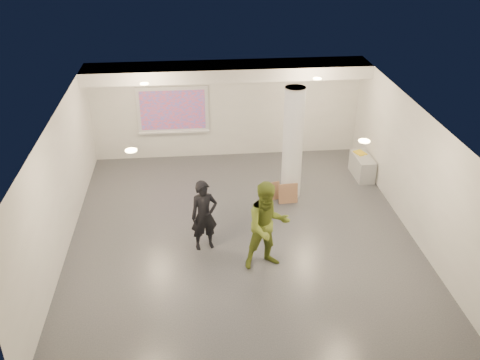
{
  "coord_description": "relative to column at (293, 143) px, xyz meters",
  "views": [
    {
      "loc": [
        -1.07,
        -10.58,
        7.09
      ],
      "look_at": [
        0.0,
        0.4,
        1.25
      ],
      "focal_mm": 40.0,
      "sensor_mm": 36.0,
      "label": 1
    }
  ],
  "objects": [
    {
      "name": "soffit_band",
      "position": [
        -1.5,
        2.15,
        1.32
      ],
      "size": [
        8.0,
        1.1,
        0.36
      ],
      "primitive_type": "cube",
      "color": "silver",
      "rests_on": "ceiling"
    },
    {
      "name": "downlight_nw",
      "position": [
        -3.7,
        0.7,
        1.48
      ],
      "size": [
        0.22,
        0.22,
        0.02
      ],
      "primitive_type": "cylinder",
      "color": "#FFDF93",
      "rests_on": "ceiling"
    },
    {
      "name": "woman",
      "position": [
        -2.38,
        -2.23,
        -0.66
      ],
      "size": [
        0.69,
        0.53,
        1.68
      ],
      "primitive_type": "imported",
      "rotation": [
        0.0,
        0.0,
        0.23
      ],
      "color": "black",
      "rests_on": "floor"
    },
    {
      "name": "wall_right",
      "position": [
        2.5,
        -1.8,
        0.0
      ],
      "size": [
        0.01,
        9.0,
        3.0
      ],
      "primitive_type": "cube",
      "color": "silver",
      "rests_on": "floor"
    },
    {
      "name": "downlight_ne",
      "position": [
        0.7,
        0.7,
        1.48
      ],
      "size": [
        0.22,
        0.22,
        0.02
      ],
      "primitive_type": "cylinder",
      "color": "#FFDF93",
      "rests_on": "ceiling"
    },
    {
      "name": "floor",
      "position": [
        -1.5,
        -1.8,
        -1.5
      ],
      "size": [
        8.0,
        9.0,
        0.01
      ],
      "primitive_type": "cube",
      "color": "#36383E",
      "rests_on": "ground"
    },
    {
      "name": "column",
      "position": [
        0.0,
        0.0,
        0.0
      ],
      "size": [
        0.52,
        0.52,
        3.0
      ],
      "primitive_type": "cylinder",
      "color": "white",
      "rests_on": "floor"
    },
    {
      "name": "wall_front",
      "position": [
        -1.5,
        -6.3,
        0.0
      ],
      "size": [
        8.0,
        0.01,
        3.0
      ],
      "primitive_type": "cube",
      "color": "silver",
      "rests_on": "floor"
    },
    {
      "name": "cardboard_back",
      "position": [
        -0.14,
        -0.44,
        -1.23
      ],
      "size": [
        0.5,
        0.14,
        0.55
      ],
      "primitive_type": "cube",
      "rotation": [
        -0.12,
        0.0,
        0.06
      ],
      "color": "#8B6244",
      "rests_on": "floor"
    },
    {
      "name": "credenza",
      "position": [
        2.22,
        0.85,
        -1.19
      ],
      "size": [
        0.48,
        1.09,
        0.63
      ],
      "primitive_type": "cube",
      "rotation": [
        0.0,
        0.0,
        0.02
      ],
      "color": "#979A9D",
      "rests_on": "floor"
    },
    {
      "name": "downlight_se",
      "position": [
        0.7,
        -3.3,
        1.48
      ],
      "size": [
        0.22,
        0.22,
        0.02
      ],
      "primitive_type": "cylinder",
      "color": "#FFDF93",
      "rests_on": "ceiling"
    },
    {
      "name": "papers_stack",
      "position": [
        2.22,
        1.03,
        -0.86
      ],
      "size": [
        0.23,
        0.28,
        0.02
      ],
      "primitive_type": "cube",
      "rotation": [
        0.0,
        0.0,
        -0.04
      ],
      "color": "white",
      "rests_on": "credenza"
    },
    {
      "name": "postit_pad",
      "position": [
        2.19,
        1.05,
        -0.85
      ],
      "size": [
        0.35,
        0.41,
        0.03
      ],
      "primitive_type": "cube",
      "rotation": [
        0.0,
        0.0,
        0.34
      ],
      "color": "yellow",
      "rests_on": "credenza"
    },
    {
      "name": "cardboard_front",
      "position": [
        -0.52,
        -0.2,
        -1.26
      ],
      "size": [
        0.47,
        0.29,
        0.47
      ],
      "primitive_type": "cube",
      "rotation": [
        -0.29,
        0.0,
        0.29
      ],
      "color": "#8B6244",
      "rests_on": "floor"
    },
    {
      "name": "wall_left",
      "position": [
        -5.5,
        -1.8,
        0.0
      ],
      "size": [
        0.01,
        9.0,
        3.0
      ],
      "primitive_type": "cube",
      "color": "silver",
      "rests_on": "floor"
    },
    {
      "name": "downlight_sw",
      "position": [
        -3.7,
        -3.3,
        1.48
      ],
      "size": [
        0.22,
        0.22,
        0.02
      ],
      "primitive_type": "cylinder",
      "color": "#FFDF93",
      "rests_on": "ceiling"
    },
    {
      "name": "man",
      "position": [
        -1.08,
        -3.04,
        -0.5
      ],
      "size": [
        1.11,
        0.94,
        2.01
      ],
      "primitive_type": "imported",
      "rotation": [
        0.0,
        0.0,
        0.2
      ],
      "color": "olive",
      "rests_on": "floor"
    },
    {
      "name": "ceiling",
      "position": [
        -1.5,
        -1.8,
        1.5
      ],
      "size": [
        8.0,
        9.0,
        0.01
      ],
      "primitive_type": "cube",
      "color": "silver",
      "rests_on": "floor"
    },
    {
      "name": "projection_screen",
      "position": [
        -3.1,
        2.65,
        0.03
      ],
      "size": [
        2.1,
        0.13,
        1.42
      ],
      "color": "white",
      "rests_on": "wall_back"
    },
    {
      "name": "wall_back",
      "position": [
        -1.5,
        2.7,
        0.0
      ],
      "size": [
        8.0,
        0.01,
        3.0
      ],
      "primitive_type": "cube",
      "color": "silver",
      "rests_on": "floor"
    }
  ]
}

